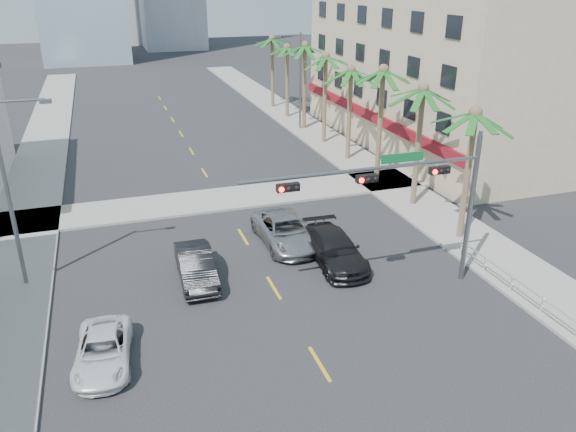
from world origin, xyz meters
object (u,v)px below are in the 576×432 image
at_px(car_parked_far, 103,351).
at_px(car_lane_left, 196,266).
at_px(car_lane_right, 335,249).
at_px(car_lane_center, 285,231).
at_px(traffic_signal_mast, 412,189).

height_order(car_parked_far, car_lane_left, car_lane_left).
relative_size(car_parked_far, car_lane_left, 0.92).
xyz_separation_m(car_parked_far, car_lane_right, (11.53, 4.87, 0.18)).
relative_size(car_lane_center, car_lane_right, 1.04).
xyz_separation_m(traffic_signal_mast, car_lane_right, (-2.06, 3.50, -4.27)).
distance_m(car_lane_center, car_lane_right, 3.41).
distance_m(car_parked_far, car_lane_center, 12.53).
xyz_separation_m(car_parked_far, car_lane_left, (4.46, 5.30, 0.17)).
distance_m(traffic_signal_mast, car_lane_center, 8.61).
relative_size(traffic_signal_mast, car_lane_left, 2.36).
bearing_deg(traffic_signal_mast, car_lane_right, 120.44).
height_order(traffic_signal_mast, car_lane_left, traffic_signal_mast).
bearing_deg(car_lane_right, traffic_signal_mast, -57.11).
bearing_deg(car_lane_right, car_lane_left, 178.98).
bearing_deg(car_lane_left, car_lane_right, -1.92).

